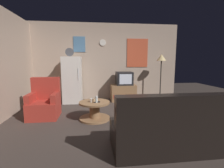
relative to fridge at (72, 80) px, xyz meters
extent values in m
plane|color=#3D332D|center=(1.14, -2.02, -0.75)|extent=(12.00, 12.00, 0.00)
cube|color=tan|center=(1.14, 0.43, 0.58)|extent=(5.20, 0.10, 2.66)
cube|color=#C64C2D|center=(2.28, 0.37, 0.89)|extent=(0.76, 0.02, 1.00)
cube|color=teal|center=(0.23, 0.37, 1.17)|extent=(0.40, 0.02, 0.52)
cylinder|color=silver|center=(1.03, 0.37, 1.24)|extent=(0.22, 0.03, 0.22)
cube|color=silver|center=(0.00, 0.00, 0.00)|extent=(0.60, 0.60, 1.50)
cylinder|color=silver|center=(0.22, -0.30, 0.20)|extent=(0.02, 0.02, 0.36)
cylinder|color=#4C4C51|center=(-0.05, -0.08, 0.89)|extent=(0.26, 0.04, 0.26)
cube|color=#8E6642|center=(1.70, 0.02, -0.48)|extent=(0.84, 0.52, 0.55)
cube|color=#AD4733|center=(1.70, -0.24, -0.56)|extent=(0.76, 0.01, 0.13)
cube|color=black|center=(1.73, 0.02, 0.02)|extent=(0.54, 0.50, 0.44)
cube|color=silver|center=(1.73, -0.23, 0.02)|extent=(0.41, 0.01, 0.33)
cylinder|color=#332D28|center=(2.99, -0.09, -0.74)|extent=(0.24, 0.24, 0.02)
cylinder|color=#332D28|center=(2.99, -0.09, -0.05)|extent=(0.04, 0.04, 1.40)
cone|color=#F2D18C|center=(2.99, -0.09, 0.73)|extent=(0.32, 0.32, 0.22)
cylinder|color=#8E6642|center=(0.69, -1.70, -0.73)|extent=(0.72, 0.72, 0.04)
cylinder|color=#8E6642|center=(0.69, -1.70, -0.54)|extent=(0.24, 0.24, 0.38)
cylinder|color=#8E6642|center=(0.69, -1.70, -0.35)|extent=(0.72, 0.72, 0.04)
cylinder|color=silver|center=(0.74, -1.77, -0.26)|extent=(0.05, 0.05, 0.15)
cylinder|color=silver|center=(0.63, -1.73, -0.29)|extent=(0.08, 0.08, 0.09)
cylinder|color=tan|center=(0.68, -1.76, -0.29)|extent=(0.08, 0.08, 0.09)
cube|color=black|center=(0.74, -1.77, -0.32)|extent=(0.16, 0.07, 0.02)
cube|color=#A52D23|center=(-0.52, -1.43, -0.55)|extent=(0.68, 0.68, 0.40)
cube|color=#A52D23|center=(-0.52, -1.17, -0.07)|extent=(0.68, 0.16, 0.56)
cube|color=#A52D23|center=(-0.80, -1.43, -0.25)|extent=(0.12, 0.60, 0.20)
cube|color=#A52D23|center=(-0.24, -1.43, -0.25)|extent=(0.12, 0.60, 0.20)
cube|color=black|center=(1.79, -3.11, -0.55)|extent=(1.70, 0.80, 0.40)
cube|color=black|center=(1.79, -3.41, -0.09)|extent=(1.70, 0.20, 0.52)
cube|color=gold|center=(2.26, -0.18, -0.74)|extent=(0.22, 0.17, 0.02)
cube|color=#42626F|center=(2.26, -0.18, -0.72)|extent=(0.22, 0.17, 0.02)
cube|color=#5DA254|center=(2.26, -0.18, -0.70)|extent=(0.19, 0.14, 0.03)
camera|label=1|loc=(0.66, -5.41, 0.62)|focal=26.05mm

